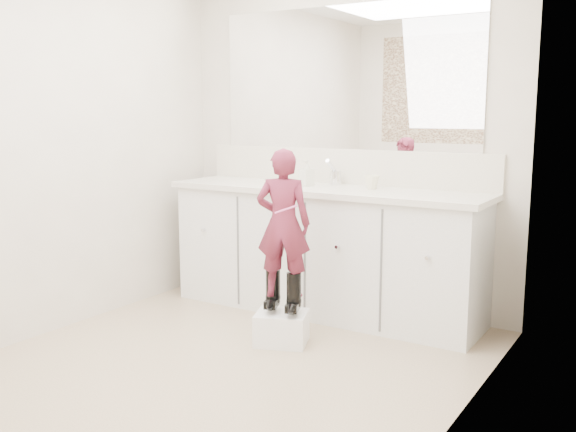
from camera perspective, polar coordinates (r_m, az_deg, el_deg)
The scene contains 16 objects.
floor at distance 3.66m, azimuth -6.28°, elevation -13.35°, with size 3.00×3.00×0.00m, color #8A6D5A.
wall_back at distance 4.66m, azimuth 5.00°, elevation 6.71°, with size 2.60×2.60×0.00m, color #C0B3A4.
wall_left at distance 4.32m, azimuth -20.34°, elevation 5.97°, with size 3.00×3.00×0.00m, color #C0B3A4.
wall_right at distance 2.77m, azimuth 14.97°, elevation 4.71°, with size 3.00×3.00×0.00m, color #C0B3A4.
vanity_cabinet at distance 4.52m, azimuth 3.28°, elevation -3.29°, with size 2.20×0.55×0.85m, color silver.
countertop at distance 4.43m, azimuth 3.24°, elevation 2.31°, with size 2.28×0.58×0.04m, color beige.
backsplash at distance 4.65m, azimuth 4.89°, elevation 4.42°, with size 2.28×0.03×0.25m, color beige.
mirror at distance 4.65m, azimuth 5.01°, elevation 12.13°, with size 2.00×0.02×1.00m, color white.
faucet at distance 4.56m, azimuth 4.24°, elevation 3.39°, with size 0.08×0.08×0.10m, color silver.
cup at distance 4.35m, azimuth 7.46°, elevation 3.01°, with size 0.10×0.10×0.09m, color #EFE9BF.
soap_bottle at distance 4.50m, azimuth 1.67°, elevation 3.83°, with size 0.08×0.08×0.18m, color beige.
step_stool at distance 3.98m, azimuth -0.57°, elevation -9.92°, with size 0.31×0.26×0.20m, color white.
boot_left at distance 3.97m, azimuth -1.34°, elevation -6.57°, with size 0.09×0.17×0.26m, color black, non-canonical shape.
boot_right at distance 3.89m, azimuth 0.52°, elevation -6.89°, with size 0.09×0.17×0.26m, color black, non-canonical shape.
toddler at distance 3.83m, azimuth -0.43°, elevation -0.66°, with size 0.33×0.21×0.90m, color #A83353.
toothbrush at distance 3.71m, azimuth -0.18°, elevation 0.59°, with size 0.01×0.01×0.14m, color #E6599D.
Camera 1 is at (2.11, -2.65, 1.41)m, focal length 40.00 mm.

